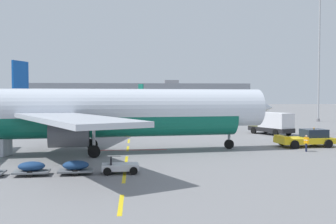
{
  "coord_description": "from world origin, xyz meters",
  "views": [
    {
      "loc": [
        18.71,
        -18.67,
        5.53
      ],
      "look_at": [
        21.91,
        19.41,
        3.97
      ],
      "focal_mm": 42.72,
      "sensor_mm": 36.0,
      "label": 1
    }
  ],
  "objects_px": {
    "airliner_foreground": "(108,112)",
    "baggage_train": "(54,167)",
    "uld_cargo_container": "(0,147)",
    "apron_light_mast_far": "(319,40)",
    "airliner_mid_left": "(60,106)",
    "fuel_service_truck": "(272,123)",
    "ground_crew_worker": "(306,142)",
    "airliner_far_center": "(156,104)",
    "pushback_tug": "(307,138)"
  },
  "relations": [
    {
      "from": "pushback_tug",
      "to": "baggage_train",
      "type": "relative_size",
      "value": 0.53
    },
    {
      "from": "airliner_mid_left",
      "to": "baggage_train",
      "type": "relative_size",
      "value": 2.66
    },
    {
      "from": "baggage_train",
      "to": "ground_crew_worker",
      "type": "relative_size",
      "value": 7.13
    },
    {
      "from": "airliner_foreground",
      "to": "baggage_train",
      "type": "height_order",
      "value": "airliner_foreground"
    },
    {
      "from": "airliner_foreground",
      "to": "apron_light_mast_far",
      "type": "bearing_deg",
      "value": 46.23
    },
    {
      "from": "airliner_foreground",
      "to": "baggage_train",
      "type": "bearing_deg",
      "value": -105.63
    },
    {
      "from": "airliner_foreground",
      "to": "ground_crew_worker",
      "type": "bearing_deg",
      "value": -2.43
    },
    {
      "from": "airliner_far_center",
      "to": "ground_crew_worker",
      "type": "relative_size",
      "value": 15.61
    },
    {
      "from": "airliner_mid_left",
      "to": "apron_light_mast_far",
      "type": "distance_m",
      "value": 55.66
    },
    {
      "from": "apron_light_mast_far",
      "to": "pushback_tug",
      "type": "bearing_deg",
      "value": -116.88
    },
    {
      "from": "ground_crew_worker",
      "to": "airliner_foreground",
      "type": "bearing_deg",
      "value": 177.57
    },
    {
      "from": "airliner_far_center",
      "to": "apron_light_mast_far",
      "type": "height_order",
      "value": "apron_light_mast_far"
    },
    {
      "from": "airliner_far_center",
      "to": "ground_crew_worker",
      "type": "height_order",
      "value": "airliner_far_center"
    },
    {
      "from": "baggage_train",
      "to": "apron_light_mast_far",
      "type": "height_order",
      "value": "apron_light_mast_far"
    },
    {
      "from": "baggage_train",
      "to": "uld_cargo_container",
      "type": "bearing_deg",
      "value": 125.22
    },
    {
      "from": "airliner_mid_left",
      "to": "apron_light_mast_far",
      "type": "bearing_deg",
      "value": 4.9
    },
    {
      "from": "airliner_far_center",
      "to": "baggage_train",
      "type": "bearing_deg",
      "value": -97.48
    },
    {
      "from": "pushback_tug",
      "to": "apron_light_mast_far",
      "type": "height_order",
      "value": "apron_light_mast_far"
    },
    {
      "from": "airliner_far_center",
      "to": "uld_cargo_container",
      "type": "xyz_separation_m",
      "value": [
        -18.67,
        -80.74,
        -2.21
      ]
    },
    {
      "from": "pushback_tug",
      "to": "ground_crew_worker",
      "type": "distance_m",
      "value": 4.03
    },
    {
      "from": "ground_crew_worker",
      "to": "uld_cargo_container",
      "type": "relative_size",
      "value": 0.85
    },
    {
      "from": "airliner_mid_left",
      "to": "apron_light_mast_far",
      "type": "relative_size",
      "value": 1.09
    },
    {
      "from": "airliner_foreground",
      "to": "uld_cargo_container",
      "type": "bearing_deg",
      "value": -173.74
    },
    {
      "from": "airliner_mid_left",
      "to": "ground_crew_worker",
      "type": "height_order",
      "value": "airliner_mid_left"
    },
    {
      "from": "fuel_service_truck",
      "to": "baggage_train",
      "type": "height_order",
      "value": "fuel_service_truck"
    },
    {
      "from": "pushback_tug",
      "to": "apron_light_mast_far",
      "type": "bearing_deg",
      "value": 63.12
    },
    {
      "from": "airliner_mid_left",
      "to": "apron_light_mast_far",
      "type": "height_order",
      "value": "apron_light_mast_far"
    },
    {
      "from": "airliner_foreground",
      "to": "ground_crew_worker",
      "type": "distance_m",
      "value": 19.81
    },
    {
      "from": "airliner_foreground",
      "to": "baggage_train",
      "type": "xyz_separation_m",
      "value": [
        -3.0,
        -10.72,
        -3.42
      ]
    },
    {
      "from": "pushback_tug",
      "to": "apron_light_mast_far",
      "type": "xyz_separation_m",
      "value": [
        20.8,
        41.03,
        16.5
      ]
    },
    {
      "from": "airliner_mid_left",
      "to": "ground_crew_worker",
      "type": "relative_size",
      "value": 18.98
    },
    {
      "from": "airliner_foreground",
      "to": "airliner_mid_left",
      "type": "relative_size",
      "value": 1.12
    },
    {
      "from": "pushback_tug",
      "to": "airliner_foreground",
      "type": "bearing_deg",
      "value": -172.38
    },
    {
      "from": "ground_crew_worker",
      "to": "apron_light_mast_far",
      "type": "distance_m",
      "value": 52.68
    },
    {
      "from": "airliner_far_center",
      "to": "apron_light_mast_far",
      "type": "distance_m",
      "value": 50.88
    },
    {
      "from": "airliner_mid_left",
      "to": "baggage_train",
      "type": "bearing_deg",
      "value": -80.13
    },
    {
      "from": "airliner_mid_left",
      "to": "baggage_train",
      "type": "height_order",
      "value": "airliner_mid_left"
    },
    {
      "from": "airliner_mid_left",
      "to": "baggage_train",
      "type": "distance_m",
      "value": 50.83
    },
    {
      "from": "uld_cargo_container",
      "to": "airliner_foreground",
      "type": "bearing_deg",
      "value": 6.26
    },
    {
      "from": "uld_cargo_container",
      "to": "ground_crew_worker",
      "type": "bearing_deg",
      "value": 0.48
    },
    {
      "from": "baggage_train",
      "to": "apron_light_mast_far",
      "type": "distance_m",
      "value": 72.75
    },
    {
      "from": "fuel_service_truck",
      "to": "apron_light_mast_far",
      "type": "distance_m",
      "value": 37.58
    },
    {
      "from": "fuel_service_truck",
      "to": "baggage_train",
      "type": "bearing_deg",
      "value": -132.91
    },
    {
      "from": "airliner_foreground",
      "to": "airliner_far_center",
      "type": "xyz_separation_m",
      "value": [
        8.86,
        79.66,
        -0.94
      ]
    },
    {
      "from": "airliner_far_center",
      "to": "fuel_service_truck",
      "type": "xyz_separation_m",
      "value": [
        13.18,
        -63.44,
        -1.36
      ]
    },
    {
      "from": "airliner_foreground",
      "to": "uld_cargo_container",
      "type": "distance_m",
      "value": 10.36
    },
    {
      "from": "ground_crew_worker",
      "to": "airliner_mid_left",
      "type": "bearing_deg",
      "value": 127.94
    },
    {
      "from": "baggage_train",
      "to": "ground_crew_worker",
      "type": "bearing_deg",
      "value": 23.67
    },
    {
      "from": "ground_crew_worker",
      "to": "uld_cargo_container",
      "type": "xyz_separation_m",
      "value": [
        -29.37,
        -0.25,
        -0.13
      ]
    },
    {
      "from": "baggage_train",
      "to": "pushback_tug",
      "type": "bearing_deg",
      "value": 29.23
    }
  ]
}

